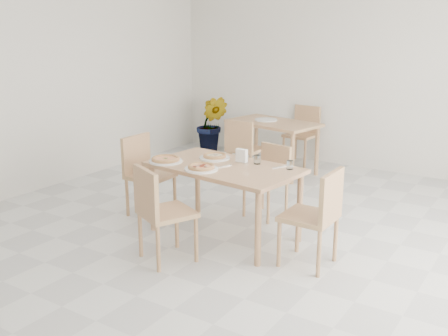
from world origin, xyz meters
The scene contains 21 objects.
main_table centered at (-0.10, 0.13, 0.67)m, with size 1.57×1.00×0.75m.
chair_south centered at (-0.26, -0.70, 0.52)m, with size 0.59×0.59×0.90m.
chair_north centered at (-0.01, 0.93, 0.47)m, with size 0.45×0.45×0.81m.
chair_west centered at (-1.23, 0.20, 0.52)m, with size 0.45×0.45×0.90m.
chair_east centered at (0.98, -0.01, 0.52)m, with size 0.45×0.45×0.90m.
plate_margherita centered at (-0.68, -0.08, 0.76)m, with size 0.34×0.34×0.02m, color white.
plate_mushroom centered at (-0.33, 0.30, 0.76)m, with size 0.32×0.32×0.02m, color white.
plate_pepperoni centered at (-0.20, -0.13, 0.76)m, with size 0.33×0.33×0.02m, color white.
pizza_margherita centered at (-0.68, -0.08, 0.78)m, with size 0.30×0.30×0.03m.
pizza_mushroom centered at (-0.33, 0.30, 0.78)m, with size 0.32×0.32×0.03m.
pizza_pepperoni centered at (-0.20, -0.13, 0.78)m, with size 0.27×0.27×0.03m.
tumbler_a centered at (0.15, 0.36, 0.80)m, with size 0.07×0.07×0.09m, color white.
tumbler_b centered at (0.51, 0.36, 0.79)m, with size 0.07×0.07×0.09m, color white.
napkin_holder centered at (-0.01, 0.31, 0.82)m, with size 0.13×0.07×0.14m.
fork_a centered at (0.40, 0.38, 0.75)m, with size 0.02×0.20×0.01m, color silver.
fork_b centered at (-0.08, 0.10, 0.75)m, with size 0.02×0.18×0.01m, color silver.
second_table centered at (-0.83, 2.55, 0.65)m, with size 1.39×0.95×0.75m.
chair_back_s centered at (-0.94, 1.89, 0.50)m, with size 0.44×0.44×0.87m.
chair_back_n centered at (-0.69, 3.29, 0.51)m, with size 0.47×0.47×0.88m.
plate_empty centered at (-0.97, 2.58, 0.76)m, with size 0.33×0.33×0.02m, color white.
potted_plant centered at (-2.30, 3.10, 0.48)m, with size 0.53×0.42×0.95m, color #1F601C.
Camera 1 is at (2.66, -4.09, 2.12)m, focal length 42.00 mm.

